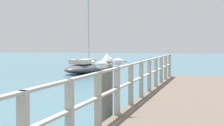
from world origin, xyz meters
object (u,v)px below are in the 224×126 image
object	(u,v)px
dock_piling_far	(107,90)
seagull_foreground	(101,64)
seagull_background	(118,61)
boat_4	(87,67)

from	to	relation	value
dock_piling_far	seagull_foreground	xyz separation A→B (m)	(0.37, -1.80, 0.73)
seagull_foreground	seagull_background	size ratio (longest dim) A/B	1.00
seagull_foreground	seagull_background	bearing A→B (deg)	-3.07
seagull_background	boat_4	size ratio (longest dim) A/B	0.08
seagull_foreground	boat_4	distance (m)	20.02
seagull_background	boat_4	world-z (taller)	boat_4
seagull_foreground	boat_4	size ratio (longest dim) A/B	0.08
dock_piling_far	boat_4	distance (m)	18.17
seagull_foreground	seagull_background	xyz separation A→B (m)	(0.00, 1.41, 0.00)
dock_piling_far	seagull_background	xyz separation A→B (m)	(0.37, -0.40, 0.73)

